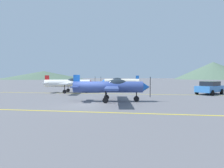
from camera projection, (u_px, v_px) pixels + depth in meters
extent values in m
plane|color=slate|center=(88.00, 104.00, 14.65)|extent=(400.00, 400.00, 0.00)
cube|color=yellow|center=(73.00, 112.00, 11.37)|extent=(80.00, 0.16, 0.01)
cube|color=yellow|center=(106.00, 94.00, 23.03)|extent=(80.00, 0.16, 0.01)
cylinder|color=#33478C|center=(108.00, 87.00, 15.85)|extent=(6.20, 1.77, 0.99)
cone|color=blue|center=(146.00, 87.00, 15.81)|extent=(0.73, 0.92, 0.84)
cube|color=black|center=(150.00, 87.00, 15.81)|extent=(0.05, 0.11, 1.80)
ellipsoid|color=#1E2833|center=(117.00, 84.00, 15.83)|extent=(1.89, 1.03, 0.81)
cube|color=#33478C|center=(112.00, 86.00, 15.84)|extent=(2.00, 7.99, 0.14)
cube|color=#33478C|center=(77.00, 86.00, 15.88)|extent=(0.92, 2.40, 0.09)
cube|color=blue|center=(77.00, 81.00, 15.86)|extent=(0.58, 0.18, 1.08)
cylinder|color=black|center=(136.00, 94.00, 15.85)|extent=(0.09, 0.09, 0.91)
cylinder|color=black|center=(136.00, 99.00, 15.87)|extent=(0.51, 0.17, 0.50)
cylinder|color=black|center=(106.00, 95.00, 14.89)|extent=(0.09, 0.09, 0.91)
cylinder|color=black|center=(106.00, 100.00, 14.91)|extent=(0.51, 0.17, 0.50)
cylinder|color=black|center=(106.00, 93.00, 16.87)|extent=(0.09, 0.09, 0.91)
cylinder|color=black|center=(107.00, 97.00, 16.89)|extent=(0.51, 0.17, 0.50)
cylinder|color=white|center=(68.00, 83.00, 24.32)|extent=(6.20, 1.90, 0.99)
cone|color=red|center=(92.00, 83.00, 24.36)|extent=(0.75, 0.93, 0.84)
cube|color=black|center=(95.00, 83.00, 24.36)|extent=(0.05, 0.11, 1.80)
ellipsoid|color=#1E2833|center=(74.00, 81.00, 24.32)|extent=(1.90, 1.07, 0.81)
cube|color=white|center=(70.00, 83.00, 24.33)|extent=(2.17, 7.98, 0.14)
cube|color=white|center=(47.00, 83.00, 24.29)|extent=(0.97, 2.41, 0.09)
cube|color=red|center=(47.00, 79.00, 24.27)|extent=(0.58, 0.19, 1.08)
cylinder|color=black|center=(86.00, 88.00, 24.38)|extent=(0.09, 0.09, 0.91)
cylinder|color=black|center=(86.00, 91.00, 24.40)|extent=(0.51, 0.18, 0.50)
cylinder|color=black|center=(65.00, 88.00, 23.36)|extent=(0.09, 0.09, 0.91)
cylinder|color=black|center=(65.00, 92.00, 23.38)|extent=(0.51, 0.18, 0.50)
cylinder|color=black|center=(68.00, 87.00, 25.34)|extent=(0.09, 0.09, 0.91)
cylinder|color=black|center=(68.00, 90.00, 25.36)|extent=(0.51, 0.18, 0.50)
cylinder|color=silver|center=(122.00, 82.00, 31.90)|extent=(6.19, 1.59, 0.99)
cone|color=blue|center=(103.00, 82.00, 32.03)|extent=(0.71, 0.90, 0.84)
cube|color=black|center=(101.00, 82.00, 32.05)|extent=(0.05, 0.11, 1.80)
ellipsoid|color=#1E2833|center=(117.00, 80.00, 31.92)|extent=(1.87, 0.99, 0.81)
cube|color=silver|center=(120.00, 81.00, 31.91)|extent=(1.77, 7.98, 0.14)
cube|color=silver|center=(137.00, 81.00, 31.78)|extent=(0.86, 2.39, 0.09)
cube|color=blue|center=(137.00, 79.00, 31.76)|extent=(0.58, 0.16, 1.08)
cylinder|color=black|center=(108.00, 85.00, 32.02)|extent=(0.09, 0.09, 0.91)
cylinder|color=black|center=(108.00, 87.00, 32.04)|extent=(0.51, 0.16, 0.50)
cylinder|color=black|center=(123.00, 85.00, 32.90)|extent=(0.09, 0.09, 0.91)
cylinder|color=black|center=(123.00, 87.00, 32.92)|extent=(0.51, 0.16, 0.50)
cylinder|color=black|center=(123.00, 85.00, 30.93)|extent=(0.09, 0.09, 0.91)
cylinder|color=black|center=(123.00, 88.00, 30.95)|extent=(0.51, 0.16, 0.50)
cube|color=#3372BF|center=(209.00, 89.00, 22.37)|extent=(4.24, 4.38, 0.75)
cube|color=black|center=(210.00, 84.00, 22.43)|extent=(2.80, 2.84, 0.55)
cylinder|color=black|center=(197.00, 92.00, 22.18)|extent=(0.60, 0.62, 0.64)
cylinder|color=black|center=(212.00, 93.00, 20.79)|extent=(0.60, 0.62, 0.64)
cylinder|color=black|center=(207.00, 91.00, 23.97)|extent=(0.60, 0.62, 0.64)
cylinder|color=black|center=(222.00, 92.00, 22.58)|extent=(0.60, 0.62, 0.64)
cone|color=#4C6651|center=(44.00, 75.00, 146.90)|extent=(66.41, 66.41, 6.56)
cone|color=#4C6651|center=(213.00, 71.00, 139.08)|extent=(57.95, 57.95, 13.39)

